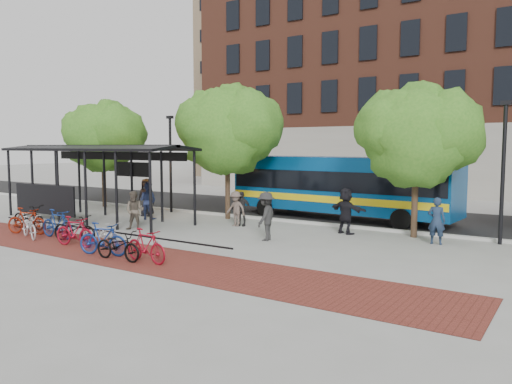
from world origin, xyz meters
The scene contains 31 objects.
ground centered at (0.00, 0.00, 0.00)m, with size 160.00×160.00×0.00m, color #9E9E99.
asphalt_street centered at (0.00, 8.00, 0.01)m, with size 160.00×8.00×0.01m, color black.
curb centered at (0.00, 4.00, 0.06)m, with size 160.00×0.25×0.12m, color #B7B7B2.
brick_strip centered at (-2.00, -5.00, 0.00)m, with size 24.00×3.00×0.01m, color maroon.
bike_rack_rail centered at (-3.30, -4.10, 0.00)m, with size 12.00×0.05×0.95m, color black.
building_tower centered at (-16.00, 40.00, 15.00)m, with size 22.00×22.00×30.00m, color #7A664C.
bus_shelter centered at (-8.13, -0.48, 3.00)m, with size 10.60×3.07×3.60m.
tree_a centered at (-11.91, 3.35, 4.24)m, with size 4.90×4.00×6.18m.
tree_b centered at (-2.90, 3.35, 4.46)m, with size 5.15×4.20×6.47m.
tree_c centered at (6.09, 3.35, 4.05)m, with size 4.66×3.80×5.92m.
lamp_post_left centered at (-7.00, 3.60, 2.75)m, with size 0.35×0.20×5.12m.
lamp_post_right centered at (9.00, 3.60, 2.75)m, with size 0.35×0.20×5.12m.
bus centered at (1.59, 6.17, 1.73)m, with size 11.27×3.21×3.00m.
bike_0 centered at (-8.21, -3.84, 0.52)m, with size 0.69×1.99×1.04m, color black.
bike_1 centered at (-7.14, -4.61, 0.54)m, with size 0.51×1.80×1.08m, color maroon.
bike_2 centered at (-6.22, -5.08, 0.47)m, with size 0.63×1.79×0.94m, color #BDBCBF.
bike_3 centered at (-5.34, -4.48, 0.56)m, with size 0.53×1.86×1.12m, color navy.
bike_4 centered at (-4.26, -4.51, 0.49)m, with size 0.65×1.87×0.98m, color black.
bike_5 centered at (-3.44, -5.11, 0.54)m, with size 0.50×1.78×1.07m, color maroon.
bike_6 centered at (-2.50, -4.42, 0.44)m, with size 0.59×1.68×0.88m, color #B1B1B3.
bike_7 centered at (-1.45, -5.53, 0.54)m, with size 0.51×1.79×1.08m, color navy.
bike_8 centered at (-0.50, -5.74, 0.47)m, with size 0.63×1.80×0.94m, color black.
bike_9 centered at (0.45, -5.47, 0.52)m, with size 0.49×1.74×1.04m, color maroon.
pedestrian_0 centered at (-7.04, 1.85, 0.95)m, with size 0.93×0.61×1.91m, color black.
pedestrian_2 centered at (-6.11, 1.03, 0.90)m, with size 0.87×0.68×1.80m, color #222B4F.
pedestrian_3 centered at (-1.34, 1.67, 0.77)m, with size 1.00×0.57×1.55m, color brown.
pedestrian_4 centered at (-1.18, 1.88, 0.77)m, with size 0.90×0.37×1.53m, color #242424.
pedestrian_5 centered at (3.48, 2.55, 0.93)m, with size 1.73×0.55×1.86m, color black.
pedestrian_7 centered at (7.06, 2.35, 0.85)m, with size 0.62×0.41×1.71m, color #1E2E47.
pedestrian_8 centered at (-4.30, -1.50, 0.83)m, with size 0.80×0.63×1.65m, color brown.
pedestrian_9 centered at (1.55, -0.42, 0.91)m, with size 1.18×0.68×1.83m, color #282828.
Camera 1 is at (11.42, -16.05, 3.53)m, focal length 35.00 mm.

